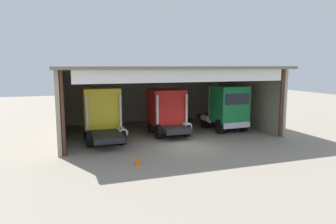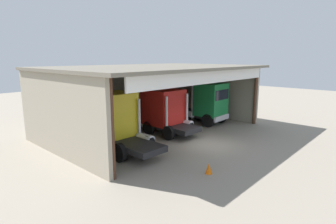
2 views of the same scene
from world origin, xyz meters
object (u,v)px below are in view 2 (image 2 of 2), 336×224
tool_cart (143,115)px  traffic_cone (209,168)px  truck_red_center_bay (165,110)px  truck_green_right_bay (207,103)px  truck_yellow_yard_outside (117,122)px  oil_drum (147,114)px

tool_cart → traffic_cone: tool_cart is taller
truck_red_center_bay → truck_green_right_bay: 4.91m
truck_green_right_bay → traffic_cone: bearing=33.4°
truck_yellow_yard_outside → truck_red_center_bay: 4.98m
traffic_cone → truck_red_center_bay: bearing=59.2°
truck_yellow_yard_outside → truck_green_right_bay: (9.83, -0.10, -0.01)m
truck_yellow_yard_outside → truck_green_right_bay: 9.83m
truck_green_right_bay → tool_cart: truck_green_right_bay is taller
truck_green_right_bay → traffic_cone: (-8.91, -6.22, -1.59)m
truck_red_center_bay → truck_green_right_bay: size_ratio=0.89×
tool_cart → oil_drum: bearing=12.0°
oil_drum → traffic_cone: oil_drum is taller
truck_yellow_yard_outside → truck_green_right_bay: truck_yellow_yard_outside is taller
tool_cart → truck_red_center_bay: bearing=-112.7°
truck_yellow_yard_outside → oil_drum: truck_yellow_yard_outside is taller
truck_red_center_bay → truck_green_right_bay: truck_green_right_bay is taller
truck_yellow_yard_outside → tool_cart: bearing=38.1°
truck_yellow_yard_outside → truck_red_center_bay: truck_yellow_yard_outside is taller
truck_yellow_yard_outside → tool_cart: truck_yellow_yard_outside is taller
oil_drum → truck_red_center_bay: bearing=-118.0°
tool_cart → truck_yellow_yard_outside: bearing=-143.1°
truck_yellow_yard_outside → traffic_cone: truck_yellow_yard_outside is taller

